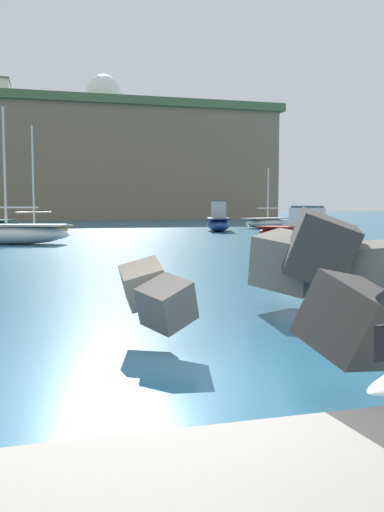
% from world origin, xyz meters
% --- Properties ---
extents(ground_plane, '(400.00, 400.00, 0.00)m').
position_xyz_m(ground_plane, '(0.00, 0.00, 0.00)').
color(ground_plane, '#235B7A').
extents(boat_near_left, '(5.60, 4.47, 5.52)m').
position_xyz_m(boat_near_left, '(18.87, 41.72, 0.52)').
color(boat_near_left, beige).
rests_on(boat_near_left, ground).
extents(boat_mid_left, '(6.14, 3.58, 7.18)m').
position_xyz_m(boat_mid_left, '(-2.55, 25.00, 0.58)').
color(boat_mid_left, white).
rests_on(boat_mid_left, ground).
extents(boat_mid_right, '(4.65, 6.23, 2.03)m').
position_xyz_m(boat_mid_right, '(13.96, 24.57, 0.62)').
color(boat_mid_right, maroon).
rests_on(boat_mid_right, ground).
extents(boat_far_left, '(5.18, 5.13, 7.28)m').
position_xyz_m(boat_far_left, '(-1.28, 32.86, 0.43)').
color(boat_far_left, '#EAC64C').
rests_on(boat_far_left, ground).
extents(boat_far_centre, '(3.28, 5.72, 2.50)m').
position_xyz_m(boat_far_centre, '(12.73, 36.82, 0.79)').
color(boat_far_centre, navy).
rests_on(boat_far_centre, ground).
extents(radar_dome, '(6.47, 6.47, 8.92)m').
position_xyz_m(radar_dome, '(11.16, 101.20, 22.10)').
color(radar_dome, silver).
rests_on(radar_dome, headland_bluff).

